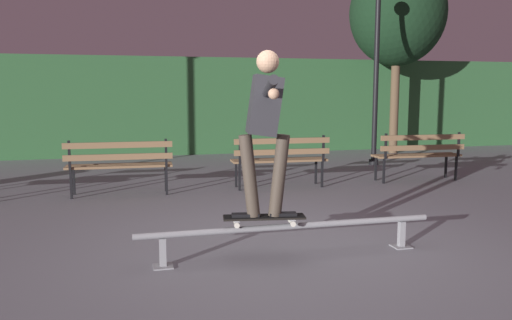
% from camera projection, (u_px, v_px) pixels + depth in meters
% --- Properties ---
extents(ground_plane, '(90.00, 90.00, 0.00)m').
position_uv_depth(ground_plane, '(284.00, 251.00, 5.20)').
color(ground_plane, slate).
extents(hedge_backdrop, '(24.00, 1.20, 2.45)m').
position_uv_depth(hedge_backdrop, '(182.00, 106.00, 13.45)').
color(hedge_backdrop, '#2D5B33').
rests_on(hedge_backdrop, ground).
extents(grind_rail, '(2.97, 0.18, 0.33)m').
position_uv_depth(grind_rail, '(289.00, 231.00, 4.99)').
color(grind_rail, gray).
rests_on(grind_rail, ground).
extents(skateboard, '(0.80, 0.32, 0.09)m').
position_uv_depth(skateboard, '(264.00, 218.00, 4.91)').
color(skateboard, black).
rests_on(skateboard, grind_rail).
extents(skateboarder, '(0.63, 1.39, 1.56)m').
position_uv_depth(skateboarder, '(265.00, 119.00, 4.78)').
color(skateboarder, black).
rests_on(skateboarder, skateboard).
extents(park_bench_left_center, '(1.61, 0.47, 0.88)m').
position_uv_depth(park_bench_left_center, '(119.00, 161.00, 7.87)').
color(park_bench_left_center, black).
rests_on(park_bench_left_center, ground).
extents(park_bench_right_center, '(1.61, 0.47, 0.88)m').
position_uv_depth(park_bench_right_center, '(280.00, 156.00, 8.51)').
color(park_bench_right_center, black).
rests_on(park_bench_right_center, ground).
extents(park_bench_rightmost, '(1.61, 0.47, 0.88)m').
position_uv_depth(park_bench_rightmost, '(419.00, 152.00, 9.16)').
color(park_bench_rightmost, black).
rests_on(park_bench_rightmost, ground).
extents(tree_far_right, '(2.42, 2.42, 4.90)m').
position_uv_depth(tree_far_right, '(398.00, 14.00, 13.04)').
color(tree_far_right, brown).
rests_on(tree_far_right, ground).
extents(lamp_post_right, '(0.32, 0.32, 3.90)m').
position_uv_depth(lamp_post_right, '(377.00, 50.00, 10.99)').
color(lamp_post_right, black).
rests_on(lamp_post_right, ground).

